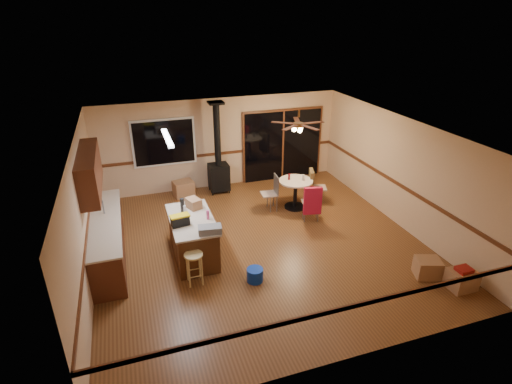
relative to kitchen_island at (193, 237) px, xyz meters
name	(u,v)px	position (x,y,z in m)	size (l,w,h in m)	color
floor	(260,244)	(1.50, 0.00, -0.45)	(7.00, 7.00, 0.00)	brown
ceiling	(261,132)	(1.50, 0.00, 2.15)	(7.00, 7.00, 0.00)	silver
wall_back	(221,143)	(1.50, 3.50, 0.85)	(7.00, 7.00, 0.00)	tan
wall_front	(344,292)	(1.50, -3.50, 0.85)	(7.00, 7.00, 0.00)	tan
wall_left	(84,216)	(-2.00, 0.00, 0.85)	(7.00, 7.00, 0.00)	tan
wall_right	(400,172)	(5.00, 0.00, 0.85)	(7.00, 7.00, 0.00)	tan
chair_rail	(260,204)	(1.50, 0.00, 0.55)	(7.00, 7.00, 0.08)	#532914
window	(164,142)	(-0.10, 3.45, 1.05)	(1.72, 0.10, 1.32)	black
sliding_door	(283,146)	(3.40, 3.45, 0.60)	(2.52, 0.10, 2.10)	black
lower_cabinets	(108,240)	(-1.70, 0.50, -0.02)	(0.60, 3.00, 0.86)	#4F2414
countertop	(104,221)	(-1.70, 0.50, 0.43)	(0.64, 3.04, 0.04)	#BDAA93
upper_cabinets	(90,172)	(-1.83, 0.70, 1.45)	(0.35, 2.00, 0.80)	#4F2414
kitchen_island	(193,237)	(0.00, 0.00, 0.00)	(0.88, 1.68, 0.90)	#492612
wood_stove	(219,168)	(1.30, 3.05, 0.28)	(0.55, 0.50, 2.52)	black
ceiling_fan	(298,126)	(2.96, 1.42, 1.76)	(0.24, 0.24, 0.55)	brown
fluorescent_strip	(167,138)	(-0.30, 0.30, 2.11)	(0.10, 1.20, 0.04)	white
toolbox_grey	(210,230)	(0.24, -0.68, 0.52)	(0.45, 0.25, 0.14)	slate
toolbox_black	(180,221)	(-0.26, -0.21, 0.54)	(0.35, 0.19, 0.19)	black
toolbox_yellow_lid	(180,216)	(-0.26, -0.21, 0.66)	(0.38, 0.20, 0.03)	gold
box_on_island	(194,203)	(0.14, 0.46, 0.56)	(0.24, 0.33, 0.22)	#956542
bottle_dark	(182,205)	(-0.12, 0.36, 0.60)	(0.09, 0.09, 0.31)	black
bottle_pink	(208,215)	(0.32, -0.13, 0.54)	(0.06, 0.06, 0.19)	#D84C8C
bottle_white	(185,209)	(-0.08, 0.30, 0.53)	(0.05, 0.05, 0.16)	white
bar_stool	(194,268)	(-0.15, -0.93, -0.13)	(0.36, 0.36, 0.65)	tan
blue_bucket	(255,275)	(0.96, -1.24, -0.32)	(0.32, 0.32, 0.27)	#0C32AA
dining_table	(295,189)	(2.96, 1.42, 0.08)	(0.89, 0.89, 0.78)	black
glass_red	(289,177)	(2.81, 1.52, 0.41)	(0.06, 0.06, 0.16)	#590C14
glass_cream	(303,177)	(3.14, 1.37, 0.40)	(0.07, 0.07, 0.15)	beige
chair_left	(273,189)	(2.37, 1.51, 0.14)	(0.44, 0.44, 0.51)	tan
chair_near	(312,200)	(3.02, 0.54, 0.14)	(0.51, 0.54, 0.70)	tan
chair_right	(312,183)	(3.49, 1.53, 0.14)	(0.57, 0.55, 0.70)	tan
box_under_window	(184,188)	(0.28, 3.10, -0.24)	(0.54, 0.43, 0.43)	#956542
box_corner_a	(462,279)	(4.59, -2.68, -0.27)	(0.49, 0.41, 0.37)	#956542
box_corner_b	(428,268)	(4.24, -2.17, -0.27)	(0.46, 0.40, 0.37)	#956542
box_small_red	(464,270)	(4.59, -2.68, -0.04)	(0.27, 0.23, 0.07)	maroon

